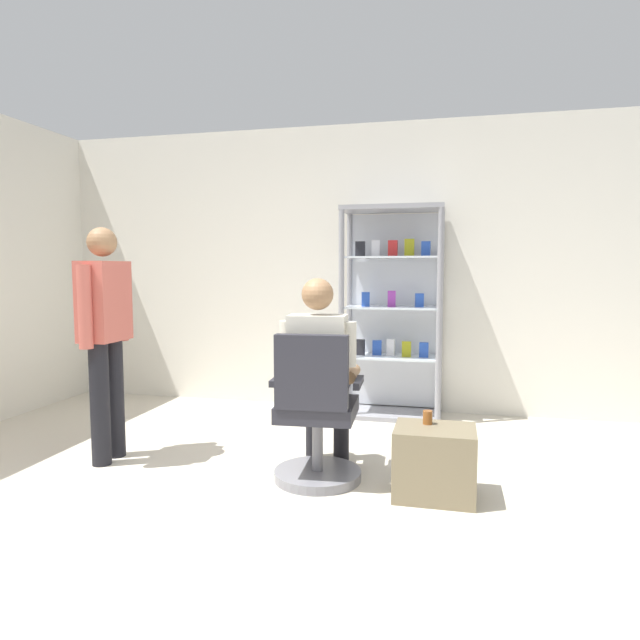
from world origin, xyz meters
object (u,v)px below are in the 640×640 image
display_cabinet_main (392,311)px  storage_crate (434,462)px  seated_shopkeeper (320,367)px  standing_customer (105,329)px  office_chair (316,422)px  tea_glass (428,417)px

display_cabinet_main → storage_crate: display_cabinet_main is taller
seated_shopkeeper → standing_customer: size_ratio=0.79×
office_chair → tea_glass: bearing=1.8°
office_chair → storage_crate: size_ratio=2.04×
seated_shopkeeper → office_chair: bearing=-86.3°
office_chair → storage_crate: bearing=-3.7°
office_chair → storage_crate: 0.76m
seated_shopkeeper → standing_customer: 1.53m
office_chair → standing_customer: bearing=177.4°
office_chair → standing_customer: size_ratio=0.59×
office_chair → seated_shopkeeper: 0.36m
seated_shopkeeper → storage_crate: (0.74, -0.21, -0.50)m
display_cabinet_main → seated_shopkeeper: (-0.30, -1.61, -0.25)m
office_chair → storage_crate: office_chair is taller
seated_shopkeeper → storage_crate: 0.92m
storage_crate → standing_customer: size_ratio=0.29×
display_cabinet_main → tea_glass: size_ratio=23.20×
display_cabinet_main → office_chair: bearing=-99.2°
office_chair → seated_shopkeeper: bearing=93.7°
tea_glass → office_chair: bearing=-178.2°
storage_crate → seated_shopkeeper: bearing=164.2°
tea_glass → standing_customer: (-2.21, 0.05, 0.48)m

